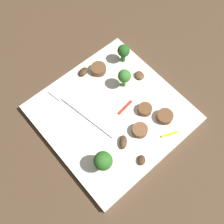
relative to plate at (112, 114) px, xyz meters
The scene contains 16 objects.
ground_plane 0.01m from the plate, ahead, with size 1.40×1.40×0.00m, color #4C3826.
plate is the anchor object (origin of this frame).
fork 0.08m from the plate, 43.44° to the left, with size 0.18×0.04×0.00m.
broccoli_floret_0 0.14m from the plate, 52.01° to the right, with size 0.03×0.03×0.05m.
broccoli_floret_1 0.13m from the plate, 130.83° to the left, with size 0.04×0.04×0.06m.
broccoli_floret_2 0.08m from the plate, 62.65° to the right, with size 0.03×0.03×0.05m.
sausage_slice_0 0.07m from the plate, 128.63° to the right, with size 0.03×0.03×0.01m, color brown.
sausage_slice_1 0.07m from the plate, 169.33° to the right, with size 0.03×0.03×0.02m, color brown.
sausage_slice_2 0.11m from the plate, 24.73° to the right, with size 0.04×0.04×0.02m, color brown.
sausage_slice_3 0.11m from the plate, 138.38° to the right, with size 0.03×0.03×0.02m, color brown.
mushroom_0 0.07m from the plate, 156.76° to the left, with size 0.03×0.02×0.01m, color #4C331E.
mushroom_1 0.12m from the plate, 167.34° to the left, with size 0.02×0.02×0.01m, color #422B19.
mushroom_2 0.11m from the plate, 75.93° to the right, with size 0.02×0.02×0.01m, color brown.
mushroom_3 0.12m from the plate, ahead, with size 0.03×0.02×0.01m, color #422B19.
pepper_strip_0 0.03m from the plate, 111.11° to the right, with size 0.04×0.01×0.00m, color red.
pepper_strip_3 0.13m from the plate, 154.58° to the right, with size 0.04×0.00×0.00m, color yellow.
Camera 1 is at (-0.18, 0.16, 0.54)m, focal length 42.82 mm.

